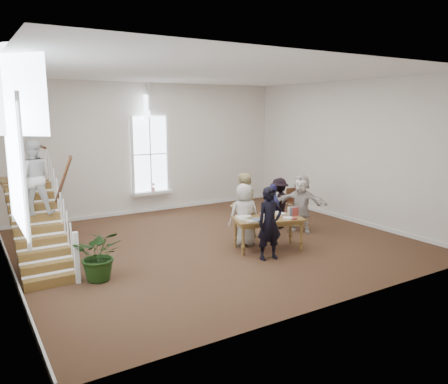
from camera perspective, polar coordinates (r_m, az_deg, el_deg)
ground at (r=12.00m, az=-1.26°, el=-6.63°), size 10.00×10.00×0.00m
room_shell at (r=15.74m, az=-9.35°, el=-1.10°), size 10.49×10.00×10.00m
staircase at (r=10.93m, az=-23.50°, el=-0.49°), size 1.10×4.10×2.92m
library_table at (r=11.34m, az=5.60°, el=-3.79°), size 1.94×1.35×0.89m
police_officer at (r=10.55m, az=6.00°, el=-4.12°), size 0.71×0.52×1.77m
elderly_woman at (r=11.60m, az=2.63°, el=-2.98°), size 0.91×0.71×1.66m
person_yellow at (r=12.15m, az=2.49°, el=-1.88°), size 1.05×0.90×1.87m
woman_cluster_a at (r=12.69m, az=6.33°, el=-2.30°), size 0.43×0.89×1.48m
woman_cluster_b at (r=13.39m, az=7.18°, el=-1.47°), size 1.16×0.98×1.55m
woman_cluster_c at (r=13.07m, az=10.00°, el=-1.45°), size 1.36×1.59×1.72m
floor_plant at (r=9.66m, az=-15.91°, el=-7.86°), size 1.28×1.21×1.13m
side_chair at (r=15.31m, az=8.94°, el=-1.04°), size 0.41×0.41×0.91m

